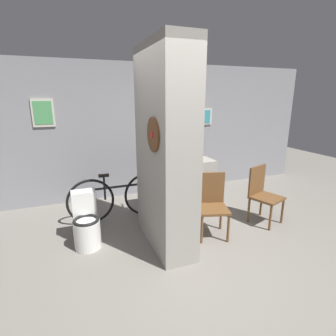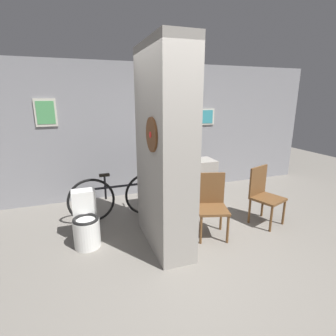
% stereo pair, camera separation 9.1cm
% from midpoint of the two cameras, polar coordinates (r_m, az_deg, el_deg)
% --- Properties ---
extents(ground_plane, '(14.00, 14.00, 0.00)m').
position_cam_midpoint_polar(ground_plane, '(3.40, 5.44, -20.27)').
color(ground_plane, slate).
extents(wall_back, '(8.00, 0.09, 2.60)m').
position_cam_midpoint_polar(wall_back, '(5.30, -6.47, 7.98)').
color(wall_back, gray).
rests_on(wall_back, ground_plane).
extents(pillar_center, '(0.47, 1.22, 2.60)m').
position_cam_midpoint_polar(pillar_center, '(3.35, -0.12, 3.77)').
color(pillar_center, gray).
rests_on(pillar_center, ground_plane).
extents(counter_shelf, '(1.17, 0.44, 0.87)m').
position_cam_midpoint_polar(counter_shelf, '(4.74, 3.85, -3.64)').
color(counter_shelf, gray).
rests_on(counter_shelf, ground_plane).
extents(toilet, '(0.35, 0.51, 0.73)m').
position_cam_midpoint_polar(toilet, '(3.79, -16.77, -11.39)').
color(toilet, white).
rests_on(toilet, ground_plane).
extents(chair_near_pillar, '(0.53, 0.53, 0.91)m').
position_cam_midpoint_polar(chair_near_pillar, '(3.87, 10.04, -7.41)').
color(chair_near_pillar, brown).
rests_on(chair_near_pillar, ground_plane).
extents(chair_by_doorway, '(0.54, 0.54, 0.91)m').
position_cam_midpoint_polar(chair_by_doorway, '(4.44, 20.66, -5.13)').
color(chair_by_doorway, brown).
rests_on(chair_by_doorway, ground_plane).
extents(bicycle, '(1.65, 0.42, 0.79)m').
position_cam_midpoint_polar(bicycle, '(4.39, -9.81, -6.13)').
color(bicycle, black).
rests_on(bicycle, ground_plane).
extents(bottle_tall, '(0.09, 0.09, 0.25)m').
position_cam_midpoint_polar(bottle_tall, '(4.69, 6.39, 2.74)').
color(bottle_tall, '#267233').
rests_on(bottle_tall, counter_shelf).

